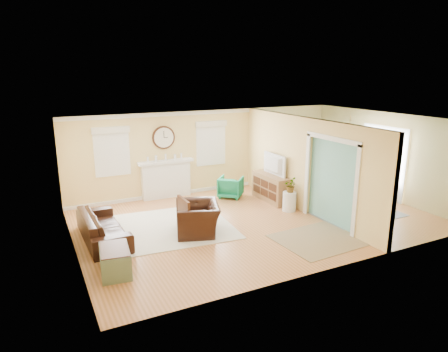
{
  "coord_description": "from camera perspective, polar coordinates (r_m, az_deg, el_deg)",
  "views": [
    {
      "loc": [
        -5.15,
        -8.46,
        3.77
      ],
      "look_at": [
        -0.8,
        0.3,
        1.2
      ],
      "focal_mm": 32.0,
      "sensor_mm": 36.0,
      "label": 1
    }
  ],
  "objects": [
    {
      "name": "dining_chair_w",
      "position": [
        11.43,
        13.91,
        -1.97
      ],
      "size": [
        0.45,
        0.45,
        0.97
      ],
      "color": "white",
      "rests_on": "floor"
    },
    {
      "name": "rug_grey",
      "position": [
        12.0,
        16.11,
        -4.16
      ],
      "size": [
        2.33,
        2.91,
        0.01
      ],
      "primitive_type": "cube",
      "color": "slate",
      "rests_on": "floor"
    },
    {
      "name": "credenza",
      "position": [
        12.03,
        6.76,
        -1.65
      ],
      "size": [
        0.5,
        1.46,
        0.8
      ],
      "color": "olive",
      "rests_on": "floor"
    },
    {
      "name": "eames_chair",
      "position": [
        9.6,
        -3.78,
        -6.06
      ],
      "size": [
        1.31,
        1.4,
        0.74
      ],
      "primitive_type": "imported",
      "rotation": [
        0.0,
        0.0,
        -1.9
      ],
      "color": "black",
      "rests_on": "floor"
    },
    {
      "name": "garden_stool",
      "position": [
        11.24,
        9.32,
        -3.61
      ],
      "size": [
        0.37,
        0.37,
        0.54
      ],
      "primitive_type": "cylinder",
      "color": "white",
      "rests_on": "floor"
    },
    {
      "name": "french_doors",
      "position": [
        13.07,
        21.73,
        1.88
      ],
      "size": [
        0.06,
        1.7,
        2.2
      ],
      "color": "white",
      "rests_on": "ground"
    },
    {
      "name": "rug_cream",
      "position": [
        10.11,
        -8.18,
        -7.27
      ],
      "size": [
        3.34,
        2.96,
        0.02
      ],
      "primitive_type": "cube",
      "rotation": [
        0.0,
        0.0,
        -0.08
      ],
      "color": "beige",
      "rests_on": "floor"
    },
    {
      "name": "rug_jute",
      "position": [
        9.61,
        13.53,
        -8.77
      ],
      "size": [
        2.05,
        1.71,
        0.01
      ],
      "primitive_type": "cube",
      "rotation": [
        0.0,
        0.0,
        0.05
      ],
      "color": "#967757",
      "rests_on": "floor"
    },
    {
      "name": "dining_chair_e",
      "position": [
        12.31,
        18.53,
        -1.26
      ],
      "size": [
        0.48,
        0.48,
        0.93
      ],
      "color": "slate",
      "rests_on": "floor"
    },
    {
      "name": "floor",
      "position": [
        10.6,
        4.63,
        -6.17
      ],
      "size": [
        9.0,
        9.0,
        0.0
      ],
      "primitive_type": "plane",
      "color": "#A46430",
      "rests_on": "ground"
    },
    {
      "name": "wall_clock",
      "position": [
        12.15,
        -8.62,
        5.46
      ],
      "size": [
        0.7,
        0.07,
        0.7
      ],
      "color": "#462314",
      "rests_on": "wall_back"
    },
    {
      "name": "dining_table",
      "position": [
        11.91,
        16.22,
        -2.76
      ],
      "size": [
        1.19,
        1.89,
        0.63
      ],
      "primitive_type": "imported",
      "rotation": [
        0.0,
        0.0,
        1.46
      ],
      "color": "#462314",
      "rests_on": "floor"
    },
    {
      "name": "potted_plant",
      "position": [
        11.1,
        9.42,
        -1.31
      ],
      "size": [
        0.46,
        0.47,
        0.4
      ],
      "primitive_type": "imported",
      "rotation": [
        0.0,
        0.0,
        0.98
      ],
      "color": "#337F33",
      "rests_on": "garden_stool"
    },
    {
      "name": "dining_chair_s",
      "position": [
        11.05,
        20.53,
        -3.18
      ],
      "size": [
        0.44,
        0.44,
        0.94
      ],
      "color": "slate",
      "rests_on": "floor"
    },
    {
      "name": "tv",
      "position": [
        11.85,
        6.79,
        1.65
      ],
      "size": [
        0.15,
        1.08,
        0.62
      ],
      "primitive_type": "imported",
      "rotation": [
        0.0,
        0.0,
        1.58
      ],
      "color": "black",
      "rests_on": "credenza"
    },
    {
      "name": "partition",
      "position": [
        11.25,
        10.65,
        2.08
      ],
      "size": [
        0.17,
        6.0,
        2.6
      ],
      "color": "#EBC679",
      "rests_on": "ground"
    },
    {
      "name": "wall_back",
      "position": [
        12.8,
        -2.17,
        3.59
      ],
      "size": [
        9.0,
        0.02,
        2.6
      ],
      "primitive_type": "cube",
      "color": "#EBC679",
      "rests_on": "ground"
    },
    {
      "name": "window_left",
      "position": [
        11.79,
        -15.76,
        3.85
      ],
      "size": [
        1.05,
        0.13,
        1.42
      ],
      "color": "white",
      "rests_on": "wall_back"
    },
    {
      "name": "dining_chair_n",
      "position": [
        12.67,
        13.05,
        -0.29
      ],
      "size": [
        0.53,
        0.53,
        0.97
      ],
      "color": "slate",
      "rests_on": "floor"
    },
    {
      "name": "trunk",
      "position": [
        8.08,
        -15.3,
        -11.59
      ],
      "size": [
        0.65,
        0.95,
        0.51
      ],
      "color": "slate",
      "rests_on": "floor"
    },
    {
      "name": "wall_front",
      "position": [
        7.9,
        16.09,
        -4.09
      ],
      "size": [
        9.0,
        0.02,
        2.6
      ],
      "primitive_type": "cube",
      "color": "#EBC679",
      "rests_on": "ground"
    },
    {
      "name": "ceiling",
      "position": [
        9.97,
        4.94,
        7.93
      ],
      "size": [
        9.0,
        6.0,
        0.02
      ],
      "primitive_type": "cube",
      "color": "white",
      "rests_on": "wall_back"
    },
    {
      "name": "sofa",
      "position": [
        9.62,
        -16.91,
        -6.97
      ],
      "size": [
        0.92,
        2.22,
        0.64
      ],
      "primitive_type": "imported",
      "rotation": [
        0.0,
        0.0,
        1.6
      ],
      "color": "black",
      "rests_on": "floor"
    },
    {
      "name": "green_chair",
      "position": [
        12.29,
        0.95,
        -1.58
      ],
      "size": [
        0.98,
        0.98,
        0.64
      ],
      "primitive_type": "imported",
      "rotation": [
        0.0,
        0.0,
        2.4
      ],
      "color": "#17725A",
      "rests_on": "floor"
    },
    {
      "name": "wall_left",
      "position": [
        8.84,
        -21.12,
        -2.52
      ],
      "size": [
        0.02,
        6.0,
        2.6
      ],
      "primitive_type": "cube",
      "color": "#EBC679",
      "rests_on": "ground"
    },
    {
      "name": "pendant",
      "position": [
        11.85,
        17.48,
        6.44
      ],
      "size": [
        0.3,
        0.3,
        0.55
      ],
      "color": "gold",
      "rests_on": "ceiling"
    },
    {
      "name": "fireplace",
      "position": [
        12.33,
        -8.28,
        -0.35
      ],
      "size": [
        1.7,
        0.3,
        1.17
      ],
      "color": "white",
      "rests_on": "ground"
    },
    {
      "name": "wall_right",
      "position": [
        13.07,
        21.95,
        2.75
      ],
      "size": [
        0.02,
        6.0,
        2.6
      ],
      "primitive_type": "cube",
      "color": "#EBC679",
      "rests_on": "ground"
    },
    {
      "name": "window_right",
      "position": [
        12.72,
        -1.9,
        5.15
      ],
      "size": [
        1.05,
        0.13,
        1.42
      ],
      "color": "white",
      "rests_on": "wall_back"
    }
  ]
}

